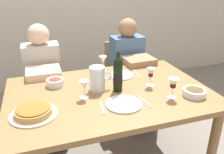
% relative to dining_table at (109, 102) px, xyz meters
% --- Properties ---
extents(dining_table, '(1.50, 1.00, 0.76)m').
position_rel_dining_table_xyz_m(dining_table, '(0.00, 0.00, 0.00)').
color(dining_table, olive).
rests_on(dining_table, ground).
extents(wine_bottle, '(0.07, 0.07, 0.31)m').
position_rel_dining_table_xyz_m(wine_bottle, '(0.06, -0.01, 0.23)').
color(wine_bottle, black).
rests_on(wine_bottle, dining_table).
extents(water_pitcher, '(0.17, 0.12, 0.19)m').
position_rel_dining_table_xyz_m(water_pitcher, '(-0.08, 0.05, 0.17)').
color(water_pitcher, silver).
rests_on(water_pitcher, dining_table).
extents(baked_tart, '(0.29, 0.29, 0.06)m').
position_rel_dining_table_xyz_m(baked_tart, '(-0.55, -0.17, 0.12)').
color(baked_tart, silver).
rests_on(baked_tart, dining_table).
extents(salad_bowl, '(0.13, 0.13, 0.07)m').
position_rel_dining_table_xyz_m(salad_bowl, '(-0.38, 0.23, 0.13)').
color(salad_bowl, silver).
rests_on(salad_bowl, dining_table).
extents(olive_bowl, '(0.17, 0.17, 0.06)m').
position_rel_dining_table_xyz_m(olive_bowl, '(0.56, -0.26, 0.12)').
color(olive_bowl, silver).
rests_on(olive_bowl, dining_table).
extents(wine_glass_left_diner, '(0.07, 0.07, 0.13)m').
position_rel_dining_table_xyz_m(wine_glass_left_diner, '(-0.20, -0.04, 0.19)').
color(wine_glass_left_diner, silver).
rests_on(wine_glass_left_diner, dining_table).
extents(wine_glass_right_diner, '(0.07, 0.07, 0.14)m').
position_rel_dining_table_xyz_m(wine_glass_right_diner, '(0.07, 0.42, 0.19)').
color(wine_glass_right_diner, silver).
rests_on(wine_glass_right_diner, dining_table).
extents(wine_glass_centre, '(0.07, 0.07, 0.15)m').
position_rel_dining_table_xyz_m(wine_glass_centre, '(0.39, -0.24, 0.20)').
color(wine_glass_centre, silver).
rests_on(wine_glass_centre, dining_table).
extents(wine_glass_spare, '(0.06, 0.06, 0.15)m').
position_rel_dining_table_xyz_m(wine_glass_spare, '(0.33, -0.01, 0.20)').
color(wine_glass_spare, silver).
rests_on(wine_glass_spare, dining_table).
extents(dinner_plate_left_setting, '(0.21, 0.21, 0.01)m').
position_rel_dining_table_xyz_m(dinner_plate_left_setting, '(0.19, 0.25, 0.10)').
color(dinner_plate_left_setting, white).
rests_on(dinner_plate_left_setting, dining_table).
extents(dinner_plate_right_setting, '(0.25, 0.25, 0.01)m').
position_rel_dining_table_xyz_m(dinner_plate_right_setting, '(0.03, -0.22, 0.10)').
color(dinner_plate_right_setting, silver).
rests_on(dinner_plate_right_setting, dining_table).
extents(fork_left_setting, '(0.03, 0.16, 0.00)m').
position_rel_dining_table_xyz_m(fork_left_setting, '(0.04, 0.25, 0.09)').
color(fork_left_setting, silver).
rests_on(fork_left_setting, dining_table).
extents(knife_left_setting, '(0.03, 0.18, 0.00)m').
position_rel_dining_table_xyz_m(knife_left_setting, '(0.34, 0.25, 0.09)').
color(knife_left_setting, silver).
rests_on(knife_left_setting, dining_table).
extents(knife_right_setting, '(0.03, 0.18, 0.00)m').
position_rel_dining_table_xyz_m(knife_right_setting, '(0.18, -0.22, 0.09)').
color(knife_right_setting, silver).
rests_on(knife_right_setting, dining_table).
extents(spoon_right_setting, '(0.03, 0.16, 0.00)m').
position_rel_dining_table_xyz_m(spoon_right_setting, '(-0.12, -0.22, 0.09)').
color(spoon_right_setting, silver).
rests_on(spoon_right_setting, dining_table).
extents(chair_left, '(0.40, 0.40, 0.87)m').
position_rel_dining_table_xyz_m(chair_left, '(-0.45, 0.87, -0.17)').
color(chair_left, '#9E7A51').
rests_on(chair_left, ground).
extents(diner_left, '(0.34, 0.50, 1.16)m').
position_rel_dining_table_xyz_m(diner_left, '(-0.45, 0.63, -0.05)').
color(diner_left, '#B7B2A8').
rests_on(diner_left, ground).
extents(chair_right, '(0.42, 0.42, 0.87)m').
position_rel_dining_table_xyz_m(chair_right, '(0.45, 0.89, -0.17)').
color(chair_right, '#9E7A51').
rests_on(chair_right, ground).
extents(diner_right, '(0.35, 0.51, 1.16)m').
position_rel_dining_table_xyz_m(diner_right, '(0.46, 0.65, -0.05)').
color(diner_right, '#4C6B93').
rests_on(diner_right, ground).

